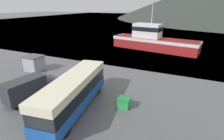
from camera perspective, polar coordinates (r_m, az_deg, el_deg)
name	(u,v)px	position (r m, az deg, el deg)	size (l,w,h in m)	color
water_surface	(184,19)	(146.18, 22.59, 15.26)	(240.00, 240.00, 0.00)	#475B6B
tour_bus	(74,91)	(17.51, -12.32, -6.82)	(4.25, 11.09, 3.42)	#194799
delivery_van	(30,88)	(21.16, -25.20, -5.23)	(2.76, 6.31, 2.51)	#2D2D33
fishing_boat	(153,40)	(41.73, 13.14, 9.44)	(19.86, 7.63, 12.26)	maroon
storage_bin	(124,103)	(18.02, 3.98, -10.56)	(1.26, 1.13, 1.04)	green
dock_kiosk	(34,63)	(30.10, -24.07, 2.08)	(2.67, 2.47, 2.35)	#93999E
mooring_bollard	(91,64)	(29.57, -6.81, 1.88)	(0.39, 0.39, 0.78)	#4C4C51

